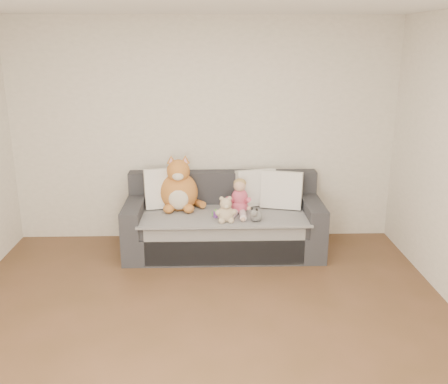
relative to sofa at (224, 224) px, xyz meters
name	(u,v)px	position (x,y,z in m)	size (l,w,h in m)	color
room_shell	(202,178)	(-0.21, -1.64, 0.99)	(5.00, 5.00, 5.00)	brown
sofa	(224,224)	(0.00, 0.00, 0.00)	(2.20, 0.94, 0.85)	#2C2D32
cushion_left	(166,188)	(-0.65, 0.15, 0.39)	(0.53, 0.32, 0.47)	silver
cushion_right_back	(256,188)	(0.38, 0.20, 0.37)	(0.50, 0.32, 0.43)	silver
cushion_right_front	(282,190)	(0.67, 0.09, 0.38)	(0.50, 0.32, 0.44)	silver
toddler	(239,199)	(0.17, -0.11, 0.33)	(0.28, 0.41, 0.40)	#E25067
plush_cat	(179,189)	(-0.50, 0.07, 0.40)	(0.52, 0.45, 0.65)	#BB7A29
teddy_bear	(226,211)	(0.01, -0.36, 0.28)	(0.23, 0.17, 0.29)	tan
plush_cow	(256,215)	(0.33, -0.36, 0.23)	(0.14, 0.20, 0.17)	white
sippy_cup	(216,213)	(-0.09, -0.24, 0.22)	(0.09, 0.06, 0.10)	#703798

